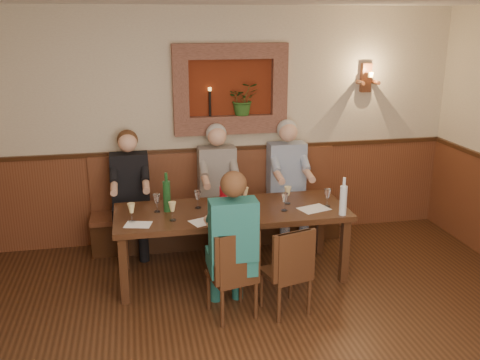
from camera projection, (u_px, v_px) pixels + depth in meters
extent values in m
cube|color=#C1AD92|center=(214.00, 127.00, 6.43)|extent=(6.00, 0.04, 2.80)
cube|color=#5D2F1A|center=(215.00, 194.00, 6.66)|extent=(6.00, 0.04, 1.10)
cube|color=#381E0F|center=(214.00, 149.00, 6.50)|extent=(6.02, 0.06, 0.05)
cube|color=#5F200D|center=(230.00, 89.00, 6.33)|extent=(1.00, 0.02, 0.70)
cube|color=brown|center=(231.00, 51.00, 6.16)|extent=(1.36, 0.12, 0.18)
cube|color=brown|center=(231.00, 126.00, 6.41)|extent=(1.36, 0.12, 0.18)
cube|color=brown|center=(181.00, 91.00, 6.17)|extent=(0.18, 0.12, 0.70)
cube|color=brown|center=(279.00, 88.00, 6.40)|extent=(0.18, 0.12, 0.70)
cube|color=brown|center=(231.00, 117.00, 6.38)|extent=(1.00, 0.14, 0.04)
imported|color=#27501B|center=(243.00, 99.00, 6.35)|extent=(0.35, 0.30, 0.39)
cylinder|color=black|center=(210.00, 104.00, 6.28)|extent=(0.03, 0.03, 0.30)
cylinder|color=#FFBF59|center=(210.00, 89.00, 6.23)|extent=(0.04, 0.04, 0.04)
cube|color=#5D2F1A|center=(366.00, 78.00, 6.59)|extent=(0.12, 0.08, 0.35)
cylinder|color=#5D2F1A|center=(360.00, 83.00, 6.52)|extent=(0.05, 0.18, 0.05)
cylinder|color=#5D2F1A|center=(376.00, 82.00, 6.56)|extent=(0.05, 0.18, 0.05)
cylinder|color=#FFBF59|center=(371.00, 75.00, 6.45)|extent=(0.06, 0.06, 0.06)
cube|color=#382210|center=(232.00, 212.00, 5.55)|extent=(2.40, 0.90, 0.06)
cube|color=#382210|center=(124.00, 270.00, 5.10)|extent=(0.08, 0.08, 0.69)
cube|color=#382210|center=(344.00, 251.00, 5.53)|extent=(0.08, 0.08, 0.69)
cube|color=#382210|center=(124.00, 240.00, 5.80)|extent=(0.08, 0.08, 0.69)
cube|color=#382210|center=(320.00, 225.00, 6.22)|extent=(0.08, 0.08, 0.69)
cube|color=#381E0F|center=(218.00, 227.00, 6.56)|extent=(3.00, 0.40, 0.40)
cube|color=#5D2F1A|center=(218.00, 210.00, 6.49)|extent=(3.00, 0.45, 0.06)
cube|color=#5D2F1A|center=(215.00, 177.00, 6.57)|extent=(3.00, 0.06, 0.66)
cube|color=#382210|center=(232.00, 296.00, 4.95)|extent=(0.44, 0.44, 0.37)
cube|color=#382210|center=(232.00, 276.00, 4.89)|extent=(0.47, 0.47, 0.05)
cube|color=#382210|center=(240.00, 258.00, 4.66)|extent=(0.39, 0.12, 0.46)
cube|color=#382210|center=(285.00, 293.00, 5.02)|extent=(0.44, 0.44, 0.36)
cube|color=#382210|center=(286.00, 273.00, 4.96)|extent=(0.47, 0.47, 0.05)
cube|color=#382210|center=(296.00, 256.00, 4.74)|extent=(0.38, 0.13, 0.45)
cube|color=black|center=(133.00, 236.00, 6.21)|extent=(0.43, 0.45, 0.45)
cube|color=black|center=(130.00, 177.00, 6.18)|extent=(0.43, 0.22, 0.56)
sphere|color=#D8A384|center=(128.00, 143.00, 6.02)|extent=(0.21, 0.21, 0.21)
sphere|color=#4C2D19|center=(127.00, 140.00, 6.06)|extent=(0.24, 0.24, 0.24)
cube|color=#5A5653|center=(220.00, 230.00, 6.40)|extent=(0.44, 0.46, 0.45)
cube|color=#5A5653|center=(217.00, 171.00, 6.37)|extent=(0.44, 0.23, 0.58)
sphere|color=#D8A384|center=(217.00, 136.00, 6.21)|extent=(0.22, 0.22, 0.22)
sphere|color=#B2B2B2|center=(216.00, 134.00, 6.25)|extent=(0.24, 0.24, 0.24)
cube|color=navy|center=(289.00, 224.00, 6.56)|extent=(0.45, 0.47, 0.45)
cube|color=navy|center=(286.00, 166.00, 6.53)|extent=(0.45, 0.24, 0.59)
sphere|color=#D8A384|center=(288.00, 132.00, 6.37)|extent=(0.23, 0.23, 0.23)
sphere|color=#B2B2B2|center=(287.00, 130.00, 6.41)|extent=(0.25, 0.25, 0.25)
cube|color=#16474E|center=(230.00, 288.00, 5.01)|extent=(0.42, 0.44, 0.45)
cube|color=#16474E|center=(233.00, 230.00, 4.66)|extent=(0.42, 0.22, 0.55)
sphere|color=#D8A384|center=(232.00, 185.00, 4.58)|extent=(0.21, 0.21, 0.21)
sphere|color=#4C2D19|center=(233.00, 184.00, 4.53)|extent=(0.23, 0.23, 0.23)
cylinder|color=red|center=(230.00, 199.00, 5.49)|extent=(0.24, 0.24, 0.25)
cylinder|color=#19471E|center=(233.00, 196.00, 5.47)|extent=(0.09, 0.09, 0.31)
cylinder|color=orange|center=(233.00, 178.00, 5.42)|extent=(0.04, 0.04, 0.09)
cylinder|color=#19471E|center=(167.00, 196.00, 5.45)|extent=(0.09, 0.09, 0.32)
cylinder|color=#19471E|center=(166.00, 177.00, 5.39)|extent=(0.04, 0.04, 0.09)
cylinder|color=silver|center=(343.00, 201.00, 5.36)|extent=(0.09, 0.09, 0.30)
cylinder|color=silver|center=(344.00, 182.00, 5.30)|extent=(0.04, 0.04, 0.09)
cube|color=white|center=(138.00, 225.00, 5.14)|extent=(0.28, 0.23, 0.00)
cube|color=white|center=(230.00, 215.00, 5.40)|extent=(0.31, 0.27, 0.00)
cube|color=white|center=(314.00, 209.00, 5.56)|extent=(0.36, 0.30, 0.00)
cube|color=white|center=(205.00, 221.00, 5.22)|extent=(0.34, 0.30, 0.00)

